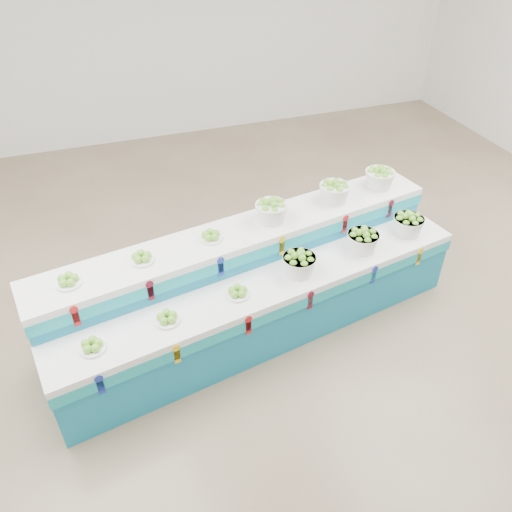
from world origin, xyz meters
name	(u,v)px	position (x,y,z in m)	size (l,w,h in m)	color
ground	(287,315)	(0.00, 0.00, 0.00)	(10.00, 10.00, 0.00)	brown
back_wall	(171,12)	(0.00, 5.00, 2.00)	(10.00, 10.00, 0.00)	silver
display_stand	(256,285)	(-0.34, 0.01, 0.51)	(4.18, 1.08, 1.02)	teal
plate_lower_left	(92,345)	(-1.92, -0.54, 0.77)	(0.22, 0.22, 0.09)	white
plate_lower_mid	(167,317)	(-1.29, -0.43, 0.77)	(0.22, 0.22, 0.09)	white
plate_lower_right	(238,291)	(-0.63, -0.31, 0.77)	(0.22, 0.22, 0.09)	white
basket_lower_left	(299,263)	(0.02, -0.19, 0.84)	(0.32, 0.32, 0.23)	silver
basket_lower_mid	(363,240)	(0.76, -0.05, 0.84)	(0.32, 0.32, 0.23)	silver
basket_lower_right	(408,224)	(1.36, 0.05, 0.84)	(0.32, 0.32, 0.23)	silver
plate_upper_left	(68,280)	(-2.02, -0.03, 1.07)	(0.22, 0.22, 0.09)	white
plate_upper_mid	(142,257)	(-1.39, 0.08, 1.07)	(0.22, 0.22, 0.09)	white
plate_upper_right	(211,235)	(-0.72, 0.20, 1.07)	(0.22, 0.22, 0.09)	white
basket_upper_left	(271,211)	(-0.08, 0.32, 1.14)	(0.32, 0.32, 0.23)	silver
basket_upper_mid	(334,191)	(0.67, 0.46, 1.14)	(0.32, 0.32, 0.23)	silver
basket_upper_right	(380,177)	(1.26, 0.56, 1.14)	(0.32, 0.32, 0.23)	silver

